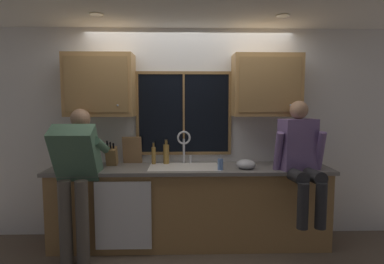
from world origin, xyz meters
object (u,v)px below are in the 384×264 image
at_px(bottle_tall_clear, 154,155).
at_px(person_standing, 76,169).
at_px(cutting_board, 132,150).
at_px(person_sitting_on_counter, 301,155).
at_px(mixing_bowl, 246,164).
at_px(soap_dispenser, 220,164).
at_px(knife_block, 112,156).
at_px(bottle_green_glass, 166,154).

bearing_deg(bottle_tall_clear, person_standing, -146.25).
bearing_deg(person_standing, cutting_board, 48.07).
height_order(person_sitting_on_counter, cutting_board, person_sitting_on_counter).
xyz_separation_m(cutting_board, mixing_bowl, (1.32, -0.33, -0.11)).
distance_m(mixing_bowl, bottle_tall_clear, 1.10).
relative_size(cutting_board, soap_dispenser, 1.92).
height_order(knife_block, bottle_green_glass, knife_block).
height_order(knife_block, mixing_bowl, knife_block).
bearing_deg(soap_dispenser, bottle_green_glass, 149.13).
bearing_deg(bottle_green_glass, mixing_bowl, -18.55).
bearing_deg(person_sitting_on_counter, soap_dispenser, 173.84).
bearing_deg(knife_block, person_sitting_on_counter, -9.85).
bearing_deg(bottle_tall_clear, soap_dispenser, -24.49).
relative_size(person_sitting_on_counter, bottle_green_glass, 4.18).
distance_m(knife_block, bottle_green_glass, 0.64).
bearing_deg(bottle_tall_clear, cutting_board, 170.35).
bearing_deg(mixing_bowl, bottle_tall_clear, 164.89).
bearing_deg(mixing_bowl, cutting_board, 165.95).
bearing_deg(knife_block, bottle_green_glass, 8.48).
xyz_separation_m(person_sitting_on_counter, mixing_bowl, (-0.56, 0.15, -0.13)).
bearing_deg(person_standing, knife_block, 57.70).
xyz_separation_m(cutting_board, bottle_tall_clear, (0.26, -0.04, -0.05)).
bearing_deg(person_sitting_on_counter, bottle_tall_clear, 164.79).
height_order(person_standing, bottle_green_glass, person_standing).
bearing_deg(person_sitting_on_counter, person_standing, -178.46).
xyz_separation_m(mixing_bowl, bottle_tall_clear, (-1.06, 0.29, 0.06)).
bearing_deg(soap_dispenser, bottle_tall_clear, 155.51).
distance_m(person_sitting_on_counter, knife_block, 2.14).
relative_size(knife_block, cutting_board, 0.96).
bearing_deg(mixing_bowl, person_sitting_on_counter, -15.40).
bearing_deg(knife_block, cutting_board, 28.38).
height_order(person_standing, knife_block, person_standing).
bearing_deg(person_sitting_on_counter, cutting_board, 165.55).
height_order(person_standing, person_sitting_on_counter, person_sitting_on_counter).
bearing_deg(bottle_green_glass, soap_dispenser, -30.87).
xyz_separation_m(person_standing, mixing_bowl, (1.82, 0.22, -0.00)).
xyz_separation_m(person_sitting_on_counter, cutting_board, (-1.88, 0.49, -0.02)).
bearing_deg(cutting_board, soap_dispenser, -20.94).
distance_m(bottle_green_glass, bottle_tall_clear, 0.15).
relative_size(cutting_board, bottle_green_glass, 1.11).
bearing_deg(soap_dispenser, mixing_bowl, 11.94).
bearing_deg(bottle_tall_clear, knife_block, -171.15).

